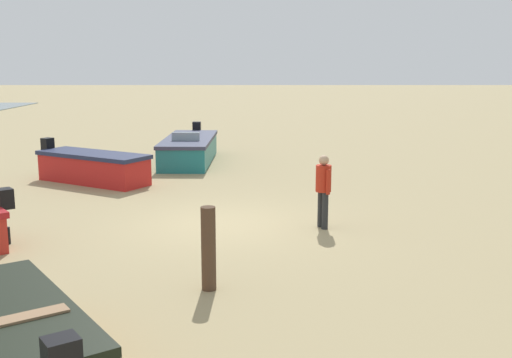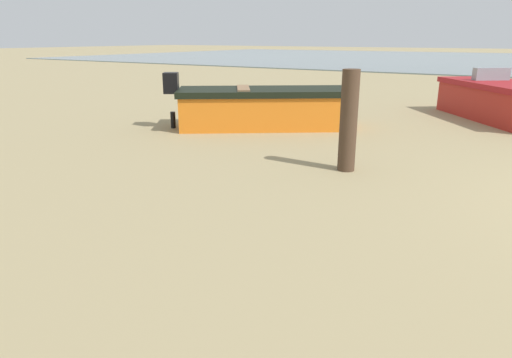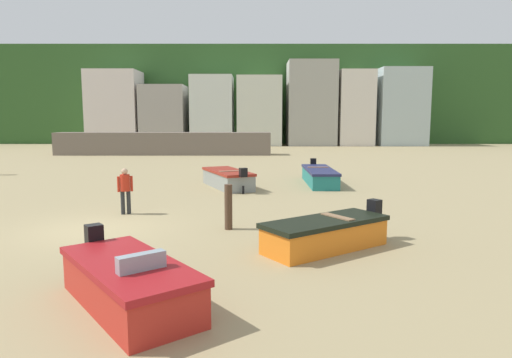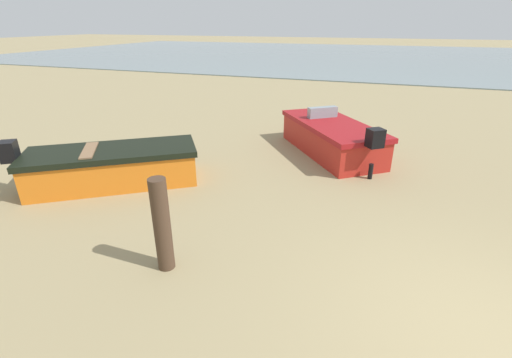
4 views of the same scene
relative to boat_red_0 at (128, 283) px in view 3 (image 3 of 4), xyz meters
The scene contains 16 objects.
ground_plane 6.27m from the boat_red_0, 115.24° to the left, with size 160.00×160.00×0.00m, color #9E8C62.
headland_hill 71.99m from the boat_red_0, 92.13° to the left, with size 90.00×32.00×13.74m, color #2E5625.
harbor_pier 36.28m from the boat_red_0, 100.56° to the left, with size 20.53×2.40×2.14m, color #706357.
townhouse_far_left 55.02m from the boat_red_0, 107.39° to the left, with size 6.54×5.36×9.75m, color silver.
townhouse_left 53.25m from the boat_red_0, 100.76° to the left, with size 5.74×5.08×7.84m, color #A19B93.
townhouse_centre_left 52.50m from the boat_red_0, 93.86° to the left, with size 5.43×5.12×9.08m, color silver.
townhouse_centre 52.97m from the boat_red_0, 87.10° to the left, with size 5.77×6.19×8.99m, color silver.
townhouse_centre_right 53.42m from the boat_red_0, 79.67° to the left, with size 6.25×5.33×10.94m, color #A2A095.
townhouse_right 55.01m from the boat_red_0, 73.84° to the left, with size 4.50×6.01×9.73m, color silver.
townhouse_far_right 57.07m from the boat_red_0, 67.98° to the left, with size 6.16×6.17×10.02m, color #AABCBD.
boat_red_0 is the anchor object (origin of this frame).
boat_grey_2 14.24m from the boat_red_0, 86.56° to the left, with size 2.88×4.29×1.17m.
boat_teal_3 16.36m from the boat_red_0, 70.26° to the left, with size 1.37×5.14×1.12m.
boat_orange_5 5.38m from the boat_red_0, 41.42° to the left, with size 3.53×3.00×1.10m.
mooring_post_near_water 5.84m from the boat_red_0, 75.97° to the left, with size 0.24×0.24×1.37m, color #4A3526.
beach_walker_foreground 8.23m from the boat_red_0, 106.47° to the left, with size 0.53×0.44×1.62m.
Camera 3 is at (4.91, -13.23, 3.26)m, focal length 31.42 mm.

